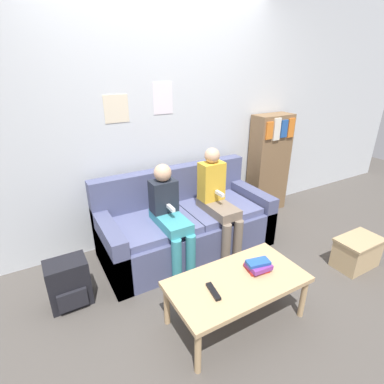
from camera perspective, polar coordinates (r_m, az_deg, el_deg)
The scene contains 11 objects.
ground_plane at distance 2.93m, azimuth 3.71°, elevation -15.32°, with size 10.00×10.00×0.00m, color #4C4742.
wall_back at distance 3.19m, azimuth -5.69°, elevation 13.78°, with size 8.00×0.06×2.60m.
couch at distance 3.13m, azimuth -1.28°, elevation -6.31°, with size 1.74×0.78×0.83m.
coffee_table at distance 2.32m, azimuth 8.60°, elevation -16.95°, with size 1.02×0.53×0.38m.
person_left at distance 2.74m, azimuth -4.23°, elevation -4.27°, with size 0.24×0.54×1.00m.
person_right at distance 2.97m, azimuth 4.88°, elevation -1.30°, with size 0.24×0.54×1.08m.
tv_remote at distance 2.17m, azimuth 4.09°, elevation -18.36°, with size 0.07×0.17×0.02m.
book_stack at distance 2.39m, azimuth 12.45°, elevation -13.53°, with size 0.19×0.18×0.08m.
bookshelf at distance 3.99m, azimuth 14.42°, elevation 5.26°, with size 0.51×0.26×1.26m.
storage_box at distance 3.34m, azimuth 28.87°, elevation -10.01°, with size 0.44×0.28×0.30m.
backpack at distance 2.71m, azimuth -22.42°, elevation -15.77°, with size 0.32×0.25×0.40m.
Camera 1 is at (-1.29, -1.88, 1.84)m, focal length 28.00 mm.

